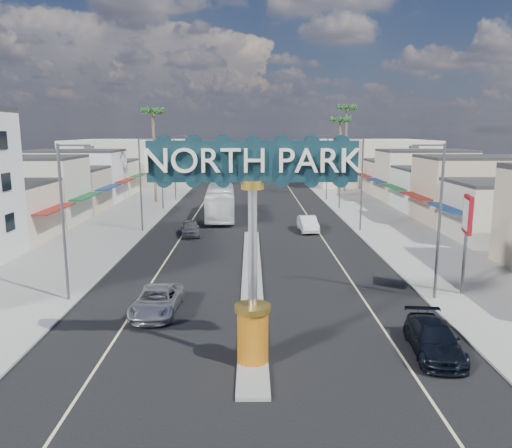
{
  "coord_description": "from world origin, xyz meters",
  "views": [
    {
      "loc": [
        -0.07,
        -17.58,
        9.7
      ],
      "look_at": [
        0.24,
        11.2,
        4.29
      ],
      "focal_mm": 35.0,
      "sensor_mm": 36.0,
      "label": 1
    }
  ],
  "objects_px": {
    "traffic_signal_left": "(177,175)",
    "suv_right": "(434,339)",
    "gateway_sign": "(253,226)",
    "palm_right_far": "(347,113)",
    "traffic_signal_right": "(325,175)",
    "streetlight_r_far": "(326,164)",
    "city_bus": "(220,202)",
    "bank_pylon_sign": "(467,220)",
    "suv_left": "(157,301)",
    "palm_left_far": "(153,117)",
    "palm_right_mid": "(341,124)",
    "streetlight_r_near": "(437,214)",
    "car_parked_left": "(190,228)",
    "streetlight_l_near": "(66,215)",
    "streetlight_l_far": "(176,164)",
    "streetlight_r_mid": "(360,180)",
    "car_parked_right": "(308,224)",
    "streetlight_l_mid": "(142,180)"
  },
  "relations": [
    {
      "from": "streetlight_r_mid",
      "to": "streetlight_l_mid",
      "type": "bearing_deg",
      "value": 180.0
    },
    {
      "from": "city_bus",
      "to": "bank_pylon_sign",
      "type": "height_order",
      "value": "bank_pylon_sign"
    },
    {
      "from": "gateway_sign",
      "to": "suv_right",
      "type": "bearing_deg",
      "value": 6.49
    },
    {
      "from": "traffic_signal_right",
      "to": "bank_pylon_sign",
      "type": "relative_size",
      "value": 1.02
    },
    {
      "from": "suv_left",
      "to": "suv_right",
      "type": "height_order",
      "value": "suv_right"
    },
    {
      "from": "gateway_sign",
      "to": "traffic_signal_left",
      "type": "bearing_deg",
      "value": 102.33
    },
    {
      "from": "streetlight_r_near",
      "to": "city_bus",
      "type": "bearing_deg",
      "value": 116.58
    },
    {
      "from": "streetlight_l_near",
      "to": "streetlight_l_far",
      "type": "height_order",
      "value": "same"
    },
    {
      "from": "suv_right",
      "to": "streetlight_l_mid",
      "type": "bearing_deg",
      "value": 129.67
    },
    {
      "from": "traffic_signal_right",
      "to": "streetlight_r_far",
      "type": "xyz_separation_m",
      "value": [
        1.25,
        8.01,
        0.79
      ]
    },
    {
      "from": "streetlight_r_far",
      "to": "palm_right_mid",
      "type": "relative_size",
      "value": 0.74
    },
    {
      "from": "streetlight_l_far",
      "to": "car_parked_right",
      "type": "bearing_deg",
      "value": -53.98
    },
    {
      "from": "palm_right_mid",
      "to": "car_parked_right",
      "type": "bearing_deg",
      "value": -106.14
    },
    {
      "from": "palm_right_mid",
      "to": "palm_right_far",
      "type": "distance_m",
      "value": 6.57
    },
    {
      "from": "bank_pylon_sign",
      "to": "palm_left_far",
      "type": "bearing_deg",
      "value": 135.92
    },
    {
      "from": "streetlight_l_mid",
      "to": "suv_left",
      "type": "bearing_deg",
      "value": -76.44
    },
    {
      "from": "streetlight_r_mid",
      "to": "city_bus",
      "type": "distance_m",
      "value": 16.29
    },
    {
      "from": "streetlight_l_far",
      "to": "streetlight_r_far",
      "type": "relative_size",
      "value": 1.0
    },
    {
      "from": "gateway_sign",
      "to": "traffic_signal_right",
      "type": "relative_size",
      "value": 1.53
    },
    {
      "from": "palm_right_far",
      "to": "suv_right",
      "type": "xyz_separation_m",
      "value": [
        -7.04,
        -59.12,
        -11.69
      ]
    },
    {
      "from": "traffic_signal_right",
      "to": "suv_left",
      "type": "bearing_deg",
      "value": -111.69
    },
    {
      "from": "streetlight_r_mid",
      "to": "car_parked_left",
      "type": "height_order",
      "value": "streetlight_r_mid"
    },
    {
      "from": "suv_left",
      "to": "city_bus",
      "type": "distance_m",
      "value": 29.87
    },
    {
      "from": "streetlight_l_near",
      "to": "streetlight_l_mid",
      "type": "xyz_separation_m",
      "value": [
        0.0,
        20.0,
        0.0
      ]
    },
    {
      "from": "streetlight_l_mid",
      "to": "palm_right_far",
      "type": "height_order",
      "value": "palm_right_far"
    },
    {
      "from": "palm_right_mid",
      "to": "suv_left",
      "type": "bearing_deg",
      "value": -110.7
    },
    {
      "from": "streetlight_r_far",
      "to": "city_bus",
      "type": "height_order",
      "value": "streetlight_r_far"
    },
    {
      "from": "streetlight_r_near",
      "to": "palm_right_mid",
      "type": "height_order",
      "value": "palm_right_mid"
    },
    {
      "from": "streetlight_l_far",
      "to": "streetlight_r_mid",
      "type": "relative_size",
      "value": 1.0
    },
    {
      "from": "streetlight_r_near",
      "to": "streetlight_r_far",
      "type": "xyz_separation_m",
      "value": [
        0.0,
        42.0,
        0.0
      ]
    },
    {
      "from": "traffic_signal_left",
      "to": "suv_right",
      "type": "xyz_separation_m",
      "value": [
        17.14,
        -41.11,
        -3.58
      ]
    },
    {
      "from": "streetlight_l_far",
      "to": "palm_left_far",
      "type": "height_order",
      "value": "palm_left_far"
    },
    {
      "from": "city_bus",
      "to": "streetlight_r_mid",
      "type": "bearing_deg",
      "value": -31.9
    },
    {
      "from": "palm_right_far",
      "to": "car_parked_left",
      "type": "height_order",
      "value": "palm_right_far"
    },
    {
      "from": "suv_right",
      "to": "streetlight_r_mid",
      "type": "bearing_deg",
      "value": 90.3
    },
    {
      "from": "traffic_signal_right",
      "to": "palm_left_far",
      "type": "distance_m",
      "value": 24.09
    },
    {
      "from": "streetlight_l_mid",
      "to": "suv_right",
      "type": "height_order",
      "value": "streetlight_l_mid"
    },
    {
      "from": "streetlight_l_near",
      "to": "suv_right",
      "type": "height_order",
      "value": "streetlight_l_near"
    },
    {
      "from": "gateway_sign",
      "to": "car_parked_left",
      "type": "xyz_separation_m",
      "value": [
        -5.73,
        26.27,
        -5.23
      ]
    },
    {
      "from": "suv_right",
      "to": "streetlight_r_far",
      "type": "bearing_deg",
      "value": 92.63
    },
    {
      "from": "gateway_sign",
      "to": "suv_right",
      "type": "distance_m",
      "value": 9.57
    },
    {
      "from": "car_parked_left",
      "to": "suv_left",
      "type": "bearing_deg",
      "value": -95.86
    },
    {
      "from": "traffic_signal_right",
      "to": "streetlight_l_near",
      "type": "bearing_deg",
      "value": -119.99
    },
    {
      "from": "streetlight_r_near",
      "to": "city_bus",
      "type": "height_order",
      "value": "streetlight_r_near"
    },
    {
      "from": "palm_right_far",
      "to": "gateway_sign",
      "type": "bearing_deg",
      "value": -104.03
    },
    {
      "from": "traffic_signal_left",
      "to": "streetlight_l_far",
      "type": "xyz_separation_m",
      "value": [
        -1.25,
        8.01,
        0.79
      ]
    },
    {
      "from": "palm_left_far",
      "to": "palm_right_far",
      "type": "height_order",
      "value": "palm_right_far"
    },
    {
      "from": "streetlight_l_near",
      "to": "streetlight_r_mid",
      "type": "height_order",
      "value": "same"
    },
    {
      "from": "palm_left_far",
      "to": "suv_left",
      "type": "xyz_separation_m",
      "value": [
        7.87,
        -41.99,
        -10.81
      ]
    },
    {
      "from": "traffic_signal_left",
      "to": "bank_pylon_sign",
      "type": "bearing_deg",
      "value": -56.83
    }
  ]
}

